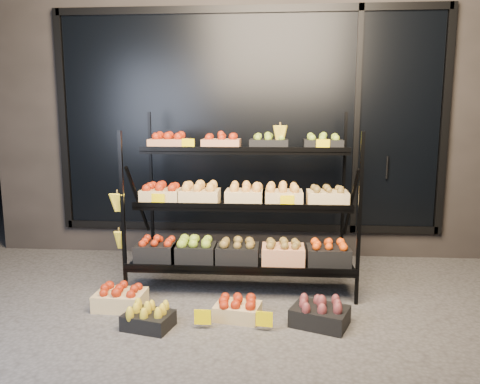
# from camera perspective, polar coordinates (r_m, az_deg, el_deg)

# --- Properties ---
(ground) EXTENTS (24.00, 24.00, 0.00)m
(ground) POSITION_cam_1_polar(r_m,az_deg,el_deg) (4.10, -0.32, -14.06)
(ground) COLOR #514F4C
(ground) RESTS_ON ground
(building) EXTENTS (6.00, 2.08, 3.50)m
(building) POSITION_cam_1_polar(r_m,az_deg,el_deg) (6.34, 1.57, 10.49)
(building) COLOR #2D2826
(building) RESTS_ON ground
(display_rack) EXTENTS (2.18, 1.02, 1.66)m
(display_rack) POSITION_cam_1_polar(r_m,az_deg,el_deg) (4.44, 0.11, -1.57)
(display_rack) COLOR black
(display_rack) RESTS_ON ground
(tag_floor_a) EXTENTS (0.13, 0.01, 0.12)m
(tag_floor_a) POSITION_cam_1_polar(r_m,az_deg,el_deg) (3.74, -4.57, -15.52)
(tag_floor_a) COLOR #F3D100
(tag_floor_a) RESTS_ON ground
(tag_floor_b) EXTENTS (0.13, 0.01, 0.12)m
(tag_floor_b) POSITION_cam_1_polar(r_m,az_deg,el_deg) (3.70, 2.96, -15.78)
(tag_floor_b) COLOR #F3D100
(tag_floor_b) RESTS_ON ground
(floor_crate_left) EXTENTS (0.42, 0.31, 0.21)m
(floor_crate_left) POSITION_cam_1_polar(r_m,az_deg,el_deg) (4.22, -14.38, -12.30)
(floor_crate_left) COLOR #DBBD7E
(floor_crate_left) RESTS_ON ground
(floor_crate_midleft) EXTENTS (0.41, 0.34, 0.19)m
(floor_crate_midleft) POSITION_cam_1_polar(r_m,az_deg,el_deg) (3.81, -11.11, -14.75)
(floor_crate_midleft) COLOR black
(floor_crate_midleft) RESTS_ON ground
(floor_crate_midright) EXTENTS (0.40, 0.32, 0.19)m
(floor_crate_midright) POSITION_cam_1_polar(r_m,az_deg,el_deg) (3.90, -0.30, -13.98)
(floor_crate_midright) COLOR #DBBD7E
(floor_crate_midright) RESTS_ON ground
(floor_crate_right) EXTENTS (0.51, 0.44, 0.21)m
(floor_crate_right) POSITION_cam_1_polar(r_m,az_deg,el_deg) (3.84, 9.72, -14.35)
(floor_crate_right) COLOR black
(floor_crate_right) RESTS_ON ground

